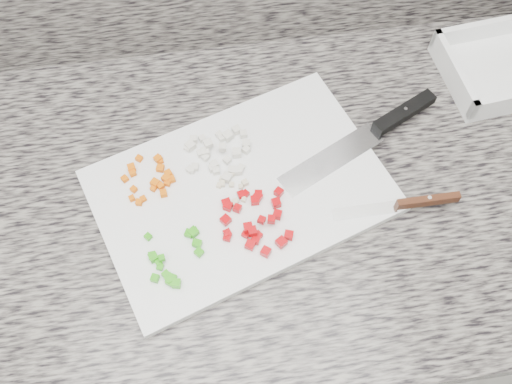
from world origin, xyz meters
TOP-DOWN VIEW (x-y plane):
  - cabinet at (0.00, 1.44)m, footprint 3.92×0.62m
  - countertop at (0.00, 1.44)m, footprint 3.96×0.64m
  - cutting_board at (0.06, 1.43)m, footprint 0.49×0.40m
  - carrot_pile at (-0.07, 1.47)m, footprint 0.08×0.09m
  - onion_pile at (0.04, 1.50)m, footprint 0.10×0.10m
  - green_pepper_pile at (-0.04, 1.33)m, footprint 0.08×0.09m
  - red_pepper_pile at (0.08, 1.38)m, footprint 0.10×0.11m
  - garlic_pile at (0.05, 1.43)m, footprint 0.05×0.06m
  - chef_knife at (0.29, 1.51)m, footprint 0.28×0.16m
  - paring_knife at (0.31, 1.37)m, footprint 0.19×0.02m
  - tray at (0.55, 1.60)m, footprint 0.24×0.19m

SIDE VIEW (x-z plane):
  - cabinet at x=0.00m, z-range 0.00..0.86m
  - countertop at x=0.00m, z-range 0.86..0.90m
  - cutting_board at x=0.06m, z-range 0.90..0.91m
  - tray at x=0.55m, z-range 0.89..0.94m
  - garlic_pile at x=0.05m, z-range 0.91..0.92m
  - carrot_pile at x=-0.07m, z-range 0.91..0.92m
  - green_pepper_pile at x=-0.04m, z-range 0.91..0.93m
  - chef_knife at x=0.29m, z-range 0.91..0.93m
  - paring_knife at x=0.31m, z-range 0.91..0.93m
  - onion_pile at x=0.04m, z-range 0.91..0.93m
  - red_pepper_pile at x=0.08m, z-range 0.91..0.93m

